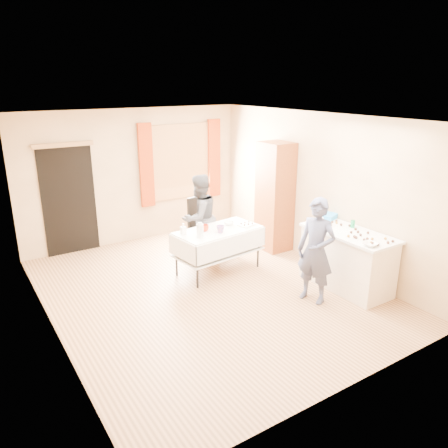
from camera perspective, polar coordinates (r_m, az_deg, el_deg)
floor at (r=6.86m, az=-2.22°, el=-8.65°), size 4.50×5.50×0.02m
ceiling at (r=6.13m, az=-2.53°, el=13.73°), size 4.50×5.50×0.02m
wall_back at (r=8.79m, az=-11.59°, el=6.14°), size 4.50×0.02×2.60m
wall_front at (r=4.37m, az=16.50°, el=-6.78°), size 4.50×0.02×2.60m
wall_left at (r=5.63m, az=-22.58°, el=-1.75°), size 0.02×5.50×2.60m
wall_right at (r=7.72m, az=12.28°, el=4.43°), size 0.02×5.50×2.60m
window_frame at (r=9.12m, az=-5.69°, el=8.13°), size 1.32×0.06×1.52m
window_pane at (r=9.11m, az=-5.64°, el=8.11°), size 1.20×0.02×1.40m
curtain_left at (r=8.75m, az=-10.11°, el=7.51°), size 0.28×0.06×1.65m
curtain_right at (r=9.45m, az=-1.30°, el=8.57°), size 0.28×0.06×1.65m
doorway at (r=8.47m, az=-19.58°, el=2.89°), size 0.95×0.04×2.00m
door_lintel at (r=8.24m, az=-20.29°, el=9.68°), size 1.05×0.06×0.08m
cabinet at (r=8.22m, az=6.65°, el=3.53°), size 0.50×0.60×2.04m
counter at (r=7.03m, az=15.74°, el=-4.50°), size 0.70×1.47×0.91m
party_table at (r=7.31m, az=-0.77°, el=-2.96°), size 1.53×0.91×0.75m
chair at (r=8.16m, az=-2.69°, el=-1.64°), size 0.54×0.54×1.06m
girl at (r=6.38m, az=11.93°, el=-3.46°), size 0.79×0.71×1.55m
woman at (r=7.75m, az=-3.22°, el=0.83°), size 1.03×0.94×1.55m
soda_can at (r=7.06m, az=16.48°, el=0.02°), size 0.08×0.08×0.12m
mixing_bowl at (r=6.37m, az=18.52°, el=-2.53°), size 0.22×0.22×0.05m
foam_block at (r=7.18m, az=12.25°, el=0.47°), size 0.17×0.13×0.08m
blue_basket at (r=7.42m, az=13.57°, el=0.96°), size 0.35×0.29×0.08m
pitcher at (r=6.81m, az=-3.15°, el=-0.90°), size 0.14×0.14×0.22m
cup_red at (r=7.12m, az=-2.55°, el=-0.52°), size 0.20×0.20×0.11m
cup_rainbow at (r=7.03m, az=-0.48°, el=-0.69°), size 0.15×0.15×0.12m
small_bowl at (r=7.44m, az=0.66°, el=0.12°), size 0.22×0.22×0.05m
pastry_tray at (r=7.41m, az=2.98°, el=-0.09°), size 0.32×0.26×0.02m
bottle at (r=7.00m, az=-5.34°, el=-0.59°), size 0.08×0.08×0.18m
cake_balls at (r=6.78m, az=16.61°, el=-1.11°), size 0.49×1.14×0.04m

